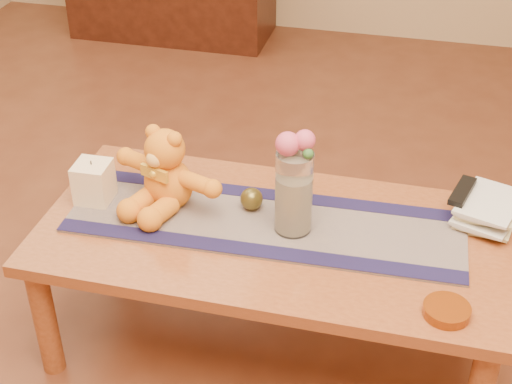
% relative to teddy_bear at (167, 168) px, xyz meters
% --- Properties ---
extents(floor, '(5.50, 5.50, 0.00)m').
position_rel_teddy_bear_xyz_m(floor, '(0.34, -0.06, -0.58)').
color(floor, '#562918').
rests_on(floor, ground).
extents(coffee_table_top, '(1.40, 0.70, 0.04)m').
position_rel_teddy_bear_xyz_m(coffee_table_top, '(0.34, -0.06, -0.15)').
color(coffee_table_top, brown).
rests_on(coffee_table_top, floor).
extents(table_leg_fl, '(0.07, 0.07, 0.41)m').
position_rel_teddy_bear_xyz_m(table_leg_fl, '(-0.30, -0.35, -0.38)').
color(table_leg_fl, brown).
rests_on(table_leg_fl, floor).
extents(table_leg_bl, '(0.07, 0.07, 0.41)m').
position_rel_teddy_bear_xyz_m(table_leg_bl, '(-0.30, 0.23, -0.38)').
color(table_leg_bl, brown).
rests_on(table_leg_bl, floor).
extents(table_leg_br, '(0.07, 0.07, 0.41)m').
position_rel_teddy_bear_xyz_m(table_leg_br, '(0.98, 0.23, -0.38)').
color(table_leg_br, brown).
rests_on(table_leg_br, floor).
extents(persian_runner, '(1.21, 0.39, 0.01)m').
position_rel_teddy_bear_xyz_m(persian_runner, '(0.32, -0.03, -0.13)').
color(persian_runner, '#161940').
rests_on(persian_runner, coffee_table_top).
extents(runner_border_near, '(1.20, 0.10, 0.00)m').
position_rel_teddy_bear_xyz_m(runner_border_near, '(0.32, -0.18, -0.12)').
color(runner_border_near, '#17133B').
rests_on(runner_border_near, persian_runner).
extents(runner_border_far, '(1.20, 0.10, 0.00)m').
position_rel_teddy_bear_xyz_m(runner_border_far, '(0.31, 0.11, -0.12)').
color(runner_border_far, '#17133B').
rests_on(runner_border_far, persian_runner).
extents(teddy_bear, '(0.44, 0.41, 0.25)m').
position_rel_teddy_bear_xyz_m(teddy_bear, '(0.00, 0.00, 0.00)').
color(teddy_bear, orange).
rests_on(teddy_bear, persian_runner).
extents(pillar_candle, '(0.11, 0.11, 0.13)m').
position_rel_teddy_bear_xyz_m(pillar_candle, '(-0.23, -0.04, -0.06)').
color(pillar_candle, '#FFE4BB').
rests_on(pillar_candle, persian_runner).
extents(candle_wick, '(0.00, 0.00, 0.01)m').
position_rel_teddy_bear_xyz_m(candle_wick, '(-0.23, -0.04, 0.01)').
color(candle_wick, black).
rests_on(candle_wick, pillar_candle).
extents(glass_vase, '(0.11, 0.11, 0.26)m').
position_rel_teddy_bear_xyz_m(glass_vase, '(0.40, -0.05, 0.01)').
color(glass_vase, silver).
rests_on(glass_vase, persian_runner).
extents(potpourri_fill, '(0.09, 0.09, 0.18)m').
position_rel_teddy_bear_xyz_m(potpourri_fill, '(0.40, -0.05, -0.03)').
color(potpourri_fill, beige).
rests_on(potpourri_fill, glass_vase).
extents(rose_left, '(0.07, 0.07, 0.07)m').
position_rel_teddy_bear_xyz_m(rose_left, '(0.38, -0.06, 0.17)').
color(rose_left, '#CB476A').
rests_on(rose_left, glass_vase).
extents(rose_right, '(0.06, 0.06, 0.06)m').
position_rel_teddy_bear_xyz_m(rose_right, '(0.43, -0.04, 0.18)').
color(rose_right, '#CB476A').
rests_on(rose_right, glass_vase).
extents(blue_flower_back, '(0.04, 0.04, 0.04)m').
position_rel_teddy_bear_xyz_m(blue_flower_back, '(0.41, -0.01, 0.16)').
color(blue_flower_back, '#4F54AC').
rests_on(blue_flower_back, glass_vase).
extents(blue_flower_side, '(0.04, 0.04, 0.04)m').
position_rel_teddy_bear_xyz_m(blue_flower_side, '(0.37, -0.03, 0.16)').
color(blue_flower_side, '#4F54AC').
rests_on(blue_flower_side, glass_vase).
extents(leaf_sprig, '(0.03, 0.03, 0.03)m').
position_rel_teddy_bear_xyz_m(leaf_sprig, '(0.44, -0.07, 0.15)').
color(leaf_sprig, '#33662D').
rests_on(leaf_sprig, glass_vase).
extents(bronze_ball, '(0.09, 0.09, 0.07)m').
position_rel_teddy_bear_xyz_m(bronze_ball, '(0.26, 0.03, -0.09)').
color(bronze_ball, '#52471B').
rests_on(bronze_ball, persian_runner).
extents(book_bottom, '(0.21, 0.25, 0.02)m').
position_rel_teddy_bear_xyz_m(book_bottom, '(0.89, 0.17, -0.12)').
color(book_bottom, beige).
rests_on(book_bottom, coffee_table_top).
extents(book_lower, '(0.23, 0.27, 0.02)m').
position_rel_teddy_bear_xyz_m(book_lower, '(0.89, 0.17, -0.10)').
color(book_lower, beige).
rests_on(book_lower, book_bottom).
extents(book_upper, '(0.20, 0.25, 0.02)m').
position_rel_teddy_bear_xyz_m(book_upper, '(0.88, 0.18, -0.08)').
color(book_upper, beige).
rests_on(book_upper, book_lower).
extents(book_top, '(0.23, 0.26, 0.02)m').
position_rel_teddy_bear_xyz_m(book_top, '(0.89, 0.17, -0.06)').
color(book_top, beige).
rests_on(book_top, book_upper).
extents(tv_remote, '(0.09, 0.17, 0.02)m').
position_rel_teddy_bear_xyz_m(tv_remote, '(0.89, 0.16, -0.05)').
color(tv_remote, black).
rests_on(tv_remote, book_top).
extents(amber_dish, '(0.15, 0.15, 0.03)m').
position_rel_teddy_bear_xyz_m(amber_dish, '(0.86, -0.31, -0.12)').
color(amber_dish, '#BF5914').
rests_on(amber_dish, coffee_table_top).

